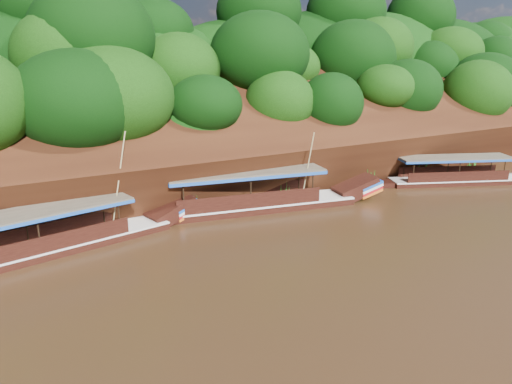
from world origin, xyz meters
TOP-DOWN VIEW (x-y plane):
  - ground at (0.00, 0.00)m, footprint 160.00×160.00m
  - riverbank at (-0.01, 22.73)m, footprint 120.00×30.06m
  - boat_0 at (15.30, 6.17)m, footprint 13.04×6.82m
  - boat_1 at (-1.91, 8.43)m, footprint 15.75×5.00m
  - boat_2 at (-14.90, 7.79)m, footprint 15.52×4.97m
  - reeds at (-3.02, 9.42)m, footprint 50.58×2.07m

SIDE VIEW (x-z plane):
  - ground at x=0.00m, z-range 0.00..0.00m
  - boat_0 at x=15.30m, z-range -2.34..3.32m
  - boat_2 at x=-14.90m, z-range -2.64..3.74m
  - boat_1 at x=-1.91m, z-range -2.20..3.42m
  - reeds at x=-3.02m, z-range -0.10..1.73m
  - riverbank at x=-0.01m, z-range -7.81..11.59m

